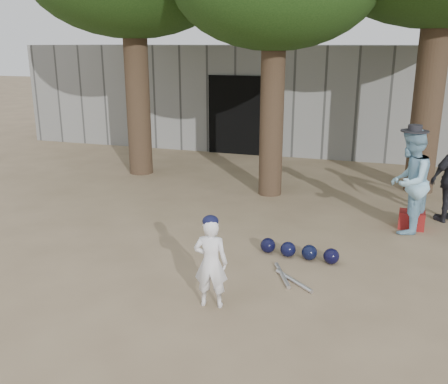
% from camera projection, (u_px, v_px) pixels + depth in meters
% --- Properties ---
extents(ground, '(70.00, 70.00, 0.00)m').
position_uv_depth(ground, '(161.00, 274.00, 6.89)').
color(ground, '#937C5E').
rests_on(ground, ground).
extents(boy_player, '(0.44, 0.32, 1.12)m').
position_uv_depth(boy_player, '(211.00, 263.00, 5.91)').
color(boy_player, white).
rests_on(boy_player, ground).
extents(spectator_blue, '(0.88, 1.00, 1.74)m').
position_uv_depth(spectator_blue, '(409.00, 182.00, 8.20)').
color(spectator_blue, '#94C8E4').
rests_on(spectator_blue, ground).
extents(red_bag, '(0.43, 0.34, 0.30)m').
position_uv_depth(red_bag, '(412.00, 220.00, 8.56)').
color(red_bag, '#A51624').
rests_on(red_bag, ground).
extents(back_building, '(16.00, 5.24, 3.00)m').
position_uv_depth(back_building, '(294.00, 94.00, 15.90)').
color(back_building, gray).
rests_on(back_building, ground).
extents(helmet_row, '(1.19, 0.35, 0.23)m').
position_uv_depth(helmet_row, '(299.00, 251.00, 7.36)').
color(helmet_row, black).
rests_on(helmet_row, ground).
extents(bat_pile, '(0.65, 0.71, 0.06)m').
position_uv_depth(bat_pile, '(288.00, 278.00, 6.71)').
color(bat_pile, silver).
rests_on(bat_pile, ground).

